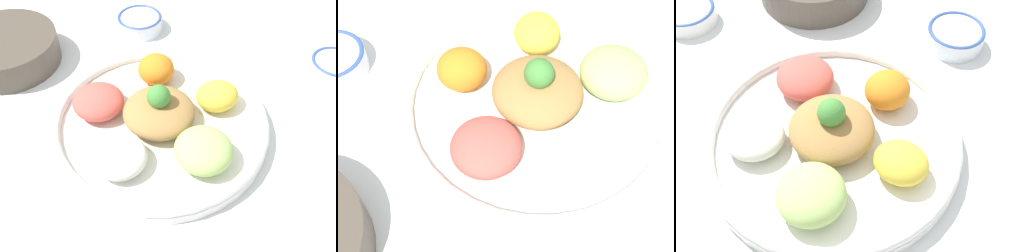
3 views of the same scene
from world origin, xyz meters
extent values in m
plane|color=white|center=(0.00, 0.00, 0.00)|extent=(2.40, 2.40, 0.00)
cylinder|color=white|center=(0.03, 0.03, 0.01)|extent=(0.40, 0.40, 0.02)
torus|color=white|center=(0.03, 0.03, 0.03)|extent=(0.40, 0.40, 0.02)
ellipsoid|color=#E55B51|center=(-0.05, 0.11, 0.04)|extent=(0.13, 0.13, 0.05)
ellipsoid|color=white|center=(-0.07, -0.03, 0.04)|extent=(0.12, 0.12, 0.04)
ellipsoid|color=#B7DB7A|center=(0.05, -0.08, 0.05)|extent=(0.11, 0.11, 0.06)
ellipsoid|color=yellow|center=(0.14, 0.01, 0.04)|extent=(0.09, 0.08, 0.05)
ellipsoid|color=orange|center=(0.08, 0.13, 0.05)|extent=(0.10, 0.10, 0.06)
ellipsoid|color=#AD7F47|center=(0.03, 0.03, 0.05)|extent=(0.13, 0.13, 0.05)
sphere|color=#478E3D|center=(0.03, 0.03, 0.08)|extent=(0.04, 0.04, 0.04)
camera|label=1|loc=(-0.19, -0.40, 0.55)|focal=42.00mm
camera|label=2|loc=(-0.37, 0.11, 0.56)|focal=50.00mm
camera|label=3|loc=(0.22, -0.35, 0.60)|focal=50.00mm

